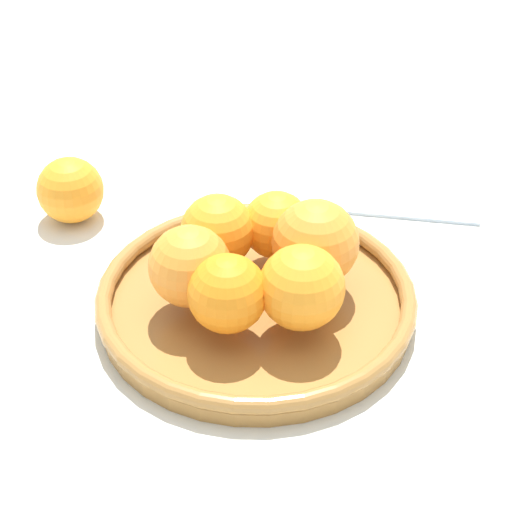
{
  "coord_description": "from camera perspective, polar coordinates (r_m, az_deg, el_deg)",
  "views": [
    {
      "loc": [
        0.17,
        0.61,
        0.54
      ],
      "look_at": [
        0.0,
        0.0,
        0.07
      ],
      "focal_mm": 60.0,
      "sensor_mm": 36.0,
      "label": 1
    }
  ],
  "objects": [
    {
      "name": "ground_plane",
      "position": [
        0.83,
        0.0,
        -3.76
      ],
      "size": [
        4.0,
        4.0,
        0.0
      ],
      "primitive_type": "plane",
      "color": "silver"
    },
    {
      "name": "orange_pile",
      "position": [
        0.79,
        0.19,
        -0.09
      ],
      "size": [
        0.2,
        0.18,
        0.08
      ],
      "color": "orange",
      "rests_on": "fruit_bowl"
    },
    {
      "name": "stray_orange",
      "position": [
        0.97,
        -12.28,
        4.32
      ],
      "size": [
        0.07,
        0.07,
        0.07
      ],
      "primitive_type": "sphere",
      "color": "orange",
      "rests_on": "ground_plane"
    },
    {
      "name": "napkin_folded",
      "position": [
        1.04,
        10.27,
        4.93
      ],
      "size": [
        0.21,
        0.21,
        0.01
      ],
      "primitive_type": "cube",
      "rotation": [
        0.0,
        0.0,
        -0.43
      ],
      "color": "silver",
      "rests_on": "ground_plane"
    },
    {
      "name": "fruit_bowl",
      "position": [
        0.82,
        0.0,
        -2.94
      ],
      "size": [
        0.31,
        0.31,
        0.03
      ],
      "color": "#A57238",
      "rests_on": "ground_plane"
    }
  ]
}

